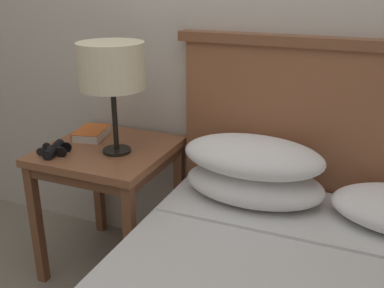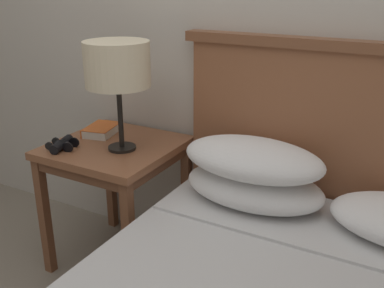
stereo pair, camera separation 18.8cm
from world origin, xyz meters
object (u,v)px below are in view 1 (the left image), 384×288
(nightstand, at_px, (109,164))
(table_lamp, at_px, (112,67))
(book_on_nightstand, at_px, (91,133))
(binoculars_pair, at_px, (54,149))

(nightstand, bearing_deg, table_lamp, -25.41)
(nightstand, relative_size, table_lamp, 1.31)
(book_on_nightstand, bearing_deg, binoculars_pair, -95.71)
(nightstand, distance_m, table_lamp, 0.49)
(nightstand, bearing_deg, book_on_nightstand, 150.07)
(nightstand, height_order, table_lamp, table_lamp)
(nightstand, height_order, book_on_nightstand, book_on_nightstand)
(table_lamp, height_order, binoculars_pair, table_lamp)
(book_on_nightstand, bearing_deg, nightstand, -29.93)
(book_on_nightstand, distance_m, binoculars_pair, 0.25)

